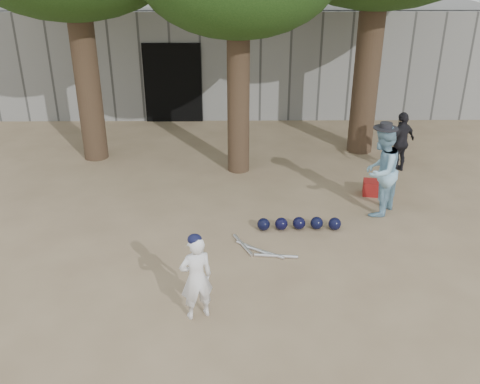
{
  "coord_description": "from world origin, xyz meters",
  "views": [
    {
      "loc": [
        0.51,
        -6.99,
        4.74
      ],
      "look_at": [
        0.6,
        1.0,
        0.95
      ],
      "focal_mm": 40.0,
      "sensor_mm": 36.0,
      "label": 1
    }
  ],
  "objects_px": {
    "boy_player": "(196,278)",
    "spectator_blue": "(381,171)",
    "spectator_dark": "(401,142)",
    "red_bag": "(374,188)"
  },
  "relations": [
    {
      "from": "spectator_blue",
      "to": "spectator_dark",
      "type": "relative_size",
      "value": 1.26
    },
    {
      "from": "boy_player",
      "to": "spectator_blue",
      "type": "xyz_separation_m",
      "value": [
        3.22,
        3.06,
        0.23
      ]
    },
    {
      "from": "spectator_dark",
      "to": "boy_player",
      "type": "bearing_deg",
      "value": 16.25
    },
    {
      "from": "boy_player",
      "to": "red_bag",
      "type": "distance_m",
      "value": 5.14
    },
    {
      "from": "boy_player",
      "to": "red_bag",
      "type": "xyz_separation_m",
      "value": [
        3.36,
        3.86,
        -0.48
      ]
    },
    {
      "from": "spectator_blue",
      "to": "spectator_dark",
      "type": "distance_m",
      "value": 2.28
    },
    {
      "from": "boy_player",
      "to": "spectator_dark",
      "type": "height_order",
      "value": "spectator_dark"
    },
    {
      "from": "boy_player",
      "to": "spectator_blue",
      "type": "bearing_deg",
      "value": -157.92
    },
    {
      "from": "spectator_blue",
      "to": "spectator_dark",
      "type": "bearing_deg",
      "value": -169.1
    },
    {
      "from": "boy_player",
      "to": "red_bag",
      "type": "height_order",
      "value": "boy_player"
    }
  ]
}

